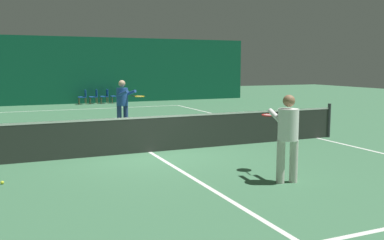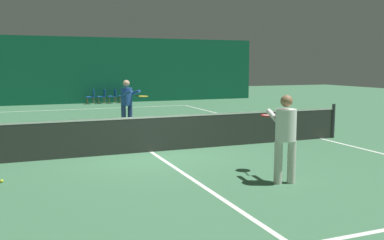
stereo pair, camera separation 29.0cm
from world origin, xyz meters
name	(u,v)px [view 1 (the left image)]	position (x,y,z in m)	size (l,w,h in m)	color
ground_plane	(150,152)	(0.00, 0.00, 0.00)	(60.00, 60.00, 0.00)	#3D704C
backdrop_curtain	(69,70)	(0.00, 15.32, 1.96)	(23.00, 0.12, 3.92)	#0F5138
court_line_baseline_far	(79,109)	(0.00, 11.90, 0.00)	(11.00, 0.10, 0.00)	white
court_line_service_far	(100,122)	(0.00, 6.40, 0.00)	(8.25, 0.10, 0.00)	white
court_line_sideline_right	(317,138)	(5.50, 0.00, 0.00)	(0.10, 23.80, 0.00)	white
court_line_centre	(150,152)	(0.00, 0.00, 0.00)	(0.10, 12.80, 0.00)	white
tennis_net	(150,133)	(0.00, 0.00, 0.51)	(12.00, 0.10, 1.07)	#2D332D
player_near	(287,132)	(1.56, -3.82, 1.00)	(0.65, 1.42, 1.72)	beige
player_far	(123,101)	(0.35, 4.12, 1.02)	(0.82, 1.43, 1.75)	navy
courtside_chair_0	(83,96)	(0.72, 14.77, 0.49)	(0.44, 0.44, 0.84)	brown
courtside_chair_1	(94,96)	(1.36, 14.77, 0.49)	(0.44, 0.44, 0.84)	brown
courtside_chair_2	(105,95)	(2.00, 14.77, 0.49)	(0.44, 0.44, 0.84)	brown
courtside_chair_3	(116,95)	(2.64, 14.77, 0.49)	(0.44, 0.44, 0.84)	brown
tennis_ball	(2,183)	(-3.55, -1.78, 0.03)	(0.07, 0.07, 0.07)	#D1DB33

